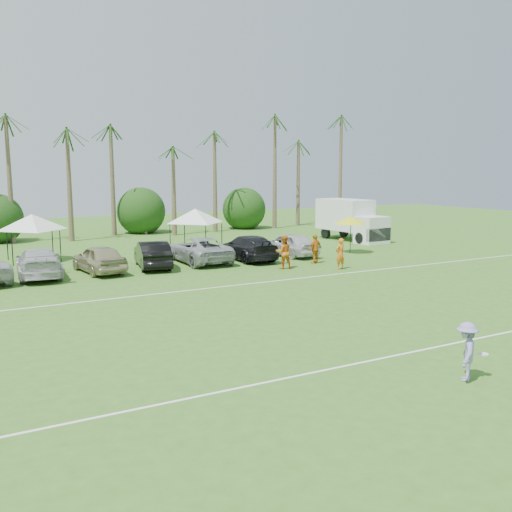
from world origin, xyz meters
TOP-DOWN VIEW (x-y plane):
  - ground at (0.00, 0.00)m, footprint 120.00×120.00m
  - field_lines at (0.00, 8.00)m, footprint 80.00×12.10m
  - palm_tree_4 at (-4.00, 38.00)m, footprint 2.40×2.40m
  - palm_tree_5 at (0.00, 38.00)m, footprint 2.40×2.40m
  - palm_tree_6 at (4.00, 38.00)m, footprint 2.40×2.40m
  - palm_tree_7 at (8.00, 38.00)m, footprint 2.40×2.40m
  - palm_tree_8 at (13.00, 38.00)m, footprint 2.40×2.40m
  - palm_tree_9 at (18.00, 38.00)m, footprint 2.40×2.40m
  - palm_tree_10 at (23.00, 38.00)m, footprint 2.40×2.40m
  - palm_tree_11 at (27.00, 38.00)m, footprint 2.40×2.40m
  - bush_tree_2 at (6.00, 39.00)m, footprint 4.00×4.00m
  - bush_tree_3 at (16.00, 39.00)m, footprint 4.00×4.00m
  - sideline_player_a at (10.05, 15.24)m, footprint 0.71×0.52m
  - sideline_player_b at (7.31, 16.96)m, footprint 1.11×0.98m
  - sideline_player_c at (10.00, 17.64)m, footprint 1.11×0.64m
  - box_truck at (19.20, 25.78)m, footprint 2.78×6.49m
  - canopy_tent_left at (-4.90, 26.90)m, footprint 4.24×4.24m
  - canopy_tent_right at (5.80, 26.30)m, footprint 4.27×4.27m
  - market_umbrella at (14.55, 19.99)m, footprint 2.28×2.28m
  - frisbee_player at (2.31, -0.46)m, footprint 1.29×1.13m
  - parked_car_3 at (-5.45, 21.06)m, footprint 2.68×5.57m
  - parked_car_4 at (-2.32, 20.85)m, footprint 2.35×4.77m
  - parked_car_5 at (0.80, 20.99)m, footprint 2.51×4.97m
  - parked_car_6 at (3.93, 21.39)m, footprint 2.64×5.65m
  - parked_car_7 at (7.05, 20.87)m, footprint 2.33×5.45m
  - parked_car_8 at (10.18, 20.95)m, footprint 2.54×4.82m

SIDE VIEW (x-z plane):
  - ground at x=0.00m, z-range 0.00..0.00m
  - field_lines at x=0.00m, z-range 0.00..0.01m
  - parked_car_3 at x=-5.45m, z-range 0.00..1.56m
  - parked_car_4 at x=-2.32m, z-range 0.00..1.56m
  - parked_car_5 at x=0.80m, z-range 0.00..1.56m
  - parked_car_6 at x=3.93m, z-range 0.00..1.56m
  - parked_car_7 at x=7.05m, z-range 0.00..1.56m
  - parked_car_8 at x=10.18m, z-range 0.00..1.56m
  - frisbee_player at x=2.31m, z-range 0.00..1.62m
  - sideline_player_c at x=10.00m, z-range 0.00..1.78m
  - sideline_player_a at x=10.05m, z-range 0.00..1.79m
  - sideline_player_b at x=7.31m, z-range 0.00..1.93m
  - box_truck at x=19.20m, z-range 0.11..3.39m
  - bush_tree_2 at x=6.00m, z-range -0.20..3.80m
  - bush_tree_3 at x=16.00m, z-range -0.20..3.80m
  - market_umbrella at x=14.55m, z-range 1.01..3.54m
  - canopy_tent_left at x=-4.90m, z-range 1.22..4.66m
  - canopy_tent_right at x=5.80m, z-range 1.23..4.70m
  - palm_tree_4 at x=-4.00m, z-range 3.03..11.93m
  - palm_tree_8 at x=13.00m, z-range 3.03..11.93m
  - palm_tree_5 at x=0.00m, z-range 3.40..13.30m
  - palm_tree_9 at x=18.00m, z-range 3.40..13.30m
  - palm_tree_6 at x=4.00m, z-range 3.76..14.66m
  - palm_tree_10 at x=23.00m, z-range 3.76..14.66m
  - palm_tree_7 at x=8.00m, z-range 4.11..16.01m
  - palm_tree_11 at x=27.00m, z-range 4.11..16.01m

